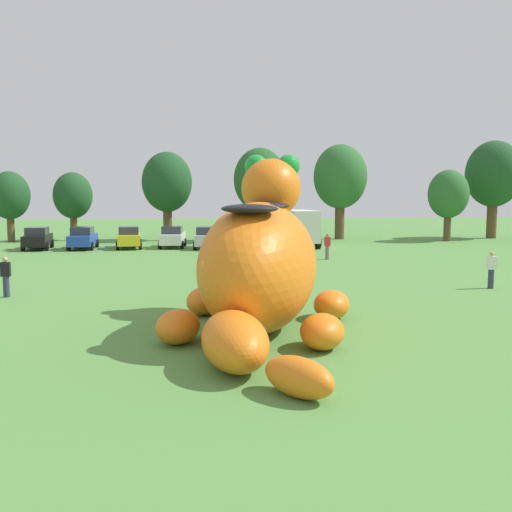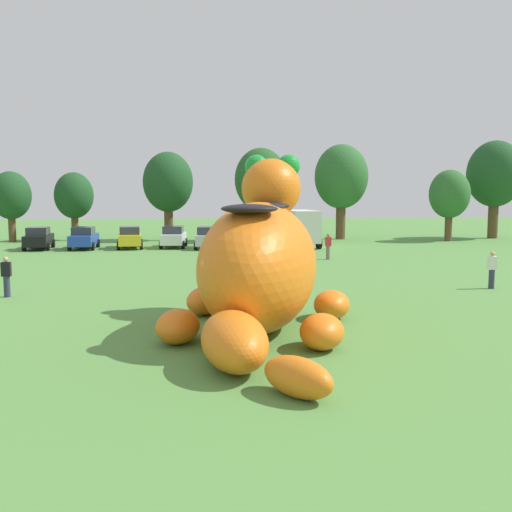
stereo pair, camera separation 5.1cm
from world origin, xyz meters
name	(u,v)px [view 2 (the right image)]	position (x,y,z in m)	size (l,w,h in m)	color
ground_plane	(243,339)	(0.00, 0.00, 0.00)	(160.00, 160.00, 0.00)	#568E42
giant_inflatable_creature	(259,265)	(0.59, 1.13, 2.11)	(6.82, 11.62, 5.78)	orange
car_black	(39,238)	(-13.94, 28.86, 0.86)	(2.25, 4.25, 1.72)	black
car_blue	(84,238)	(-10.52, 28.83, 0.86)	(2.01, 4.14, 1.72)	#2347B7
car_yellow	(130,237)	(-7.04, 29.08, 0.86)	(2.32, 4.28, 1.72)	yellow
car_white	(174,237)	(-3.65, 29.49, 0.86)	(2.10, 4.18, 1.72)	white
car_silver	(208,238)	(-0.96, 28.38, 0.86)	(2.09, 4.18, 1.72)	#B7BABF
box_truck	(298,227)	(6.34, 29.45, 1.60)	(3.01, 6.60, 2.95)	#333842
tree_left	(11,196)	(-18.12, 35.82, 4.06)	(3.50, 3.50, 6.21)	brown
tree_mid_left	(74,196)	(-12.97, 37.10, 4.04)	(3.48, 3.48, 6.18)	brown
tree_centre_left	(168,183)	(-4.45, 36.39, 5.24)	(4.51, 4.51, 8.01)	brown
tree_centre	(261,180)	(3.86, 34.93, 5.43)	(4.68, 4.68, 8.31)	brown
tree_centre_right	(341,177)	(11.52, 36.48, 5.76)	(4.96, 4.96, 8.80)	brown
tree_mid_right	(450,195)	(20.66, 33.42, 4.17)	(3.60, 3.60, 6.38)	brown
tree_right	(495,175)	(26.25, 36.25, 6.04)	(5.20, 5.20, 9.23)	brown
spectator_near_inflatable	(298,245)	(5.08, 21.42, 0.85)	(0.38, 0.26, 1.71)	#726656
spectator_mid_field	(6,277)	(-9.46, 7.90, 0.85)	(0.38, 0.26, 1.71)	#2D334C
spectator_by_cars	(328,246)	(6.89, 20.24, 0.85)	(0.38, 0.26, 1.71)	#726656
spectator_wandering	(492,270)	(11.93, 8.20, 0.85)	(0.38, 0.26, 1.71)	#2D334C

